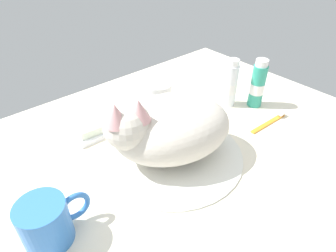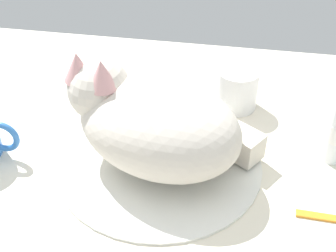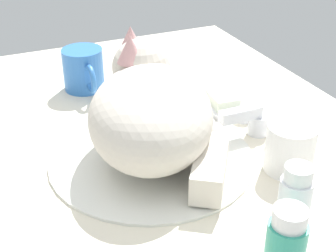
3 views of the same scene
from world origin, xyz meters
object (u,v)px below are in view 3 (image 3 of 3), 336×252
(faucet, at_px, (253,123))
(rinse_cup, at_px, (290,148))
(soap_bar, at_px, (222,99))
(cat, at_px, (151,109))
(toothpaste_bottle, at_px, (291,221))
(coffee_mug, at_px, (84,70))

(faucet, bearing_deg, rinse_cup, -3.10)
(faucet, relative_size, soap_bar, 1.91)
(cat, bearing_deg, soap_bar, 116.94)
(faucet, height_order, soap_bar, faucet)
(cat, xyz_separation_m, toothpaste_bottle, (0.28, 0.05, -0.02))
(coffee_mug, height_order, soap_bar, coffee_mug)
(coffee_mug, distance_m, soap_bar, 0.29)
(cat, relative_size, rinse_cup, 4.28)
(cat, xyz_separation_m, soap_bar, (-0.09, 0.18, -0.06))
(rinse_cup, distance_m, soap_bar, 0.21)
(faucet, bearing_deg, cat, -93.68)
(cat, height_order, rinse_cup, cat)
(soap_bar, bearing_deg, coffee_mug, -132.42)
(cat, distance_m, rinse_cup, 0.22)
(cat, relative_size, coffee_mug, 2.65)
(rinse_cup, distance_m, toothpaste_bottle, 0.20)
(soap_bar, height_order, toothpaste_bottle, toothpaste_bottle)
(rinse_cup, bearing_deg, coffee_mug, -152.81)
(faucet, bearing_deg, soap_bar, -178.34)
(coffee_mug, height_order, rinse_cup, coffee_mug)
(cat, bearing_deg, coffee_mug, -173.45)
(faucet, xyz_separation_m, coffee_mug, (-0.30, -0.21, 0.02))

